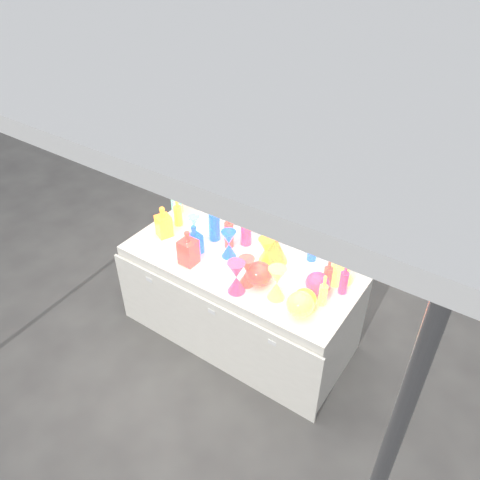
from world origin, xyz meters
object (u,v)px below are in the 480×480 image
Objects in this scene: display_table at (239,298)px; hourglass_0 at (246,271)px; bottle_0 at (178,198)px; globe_0 at (304,300)px; cardboard_box_closed at (298,198)px; lampshade_0 at (274,247)px; decanter_0 at (163,221)px.

hourglass_0 is at bearing -43.73° from display_table.
bottle_0 is 1.80× the size of globe_0.
display_table is at bearing -99.20° from cardboard_box_closed.
lampshade_0 reaches higher than cardboard_box_closed.
bottle_0 is at bearing 161.80° from display_table.
decanter_0 is at bearing -119.52° from cardboard_box_closed.
lampshade_0 is (0.02, 0.33, 0.02)m from hourglass_0.
display_table is 0.55m from hourglass_0.
decanter_0 reaches higher than lampshade_0.
bottle_0 is at bearing -125.23° from cardboard_box_closed.
decanter_0 is 0.88m from hourglass_0.
hourglass_0 is (1.01, -0.44, -0.03)m from bottle_0.
hourglass_0 is at bearing -95.81° from cardboard_box_closed.
globe_0 is (0.45, 0.03, -0.05)m from hourglass_0.
globe_0 is at bearing -13.10° from display_table.
hourglass_0 is 0.45m from globe_0.
lampshade_0 is (0.70, -1.74, 0.70)m from cardboard_box_closed.
display_table is at bearing 28.01° from decanter_0.
display_table is 6.51× the size of bottle_0.
display_table is 7.12× the size of lampshade_0.
bottle_0 reaches higher than display_table.
globe_0 is (1.32, -0.09, -0.07)m from decanter_0.
lampshade_0 is at bearing 144.35° from globe_0.
decanter_0 is (-0.69, -0.06, 0.51)m from display_table.
globe_0 reaches higher than cardboard_box_closed.
cardboard_box_closed is 3.10× the size of globe_0.
display_table is at bearing -18.20° from bottle_0.
display_table is 1.98m from cardboard_box_closed.
lampshade_0 reaches higher than hourglass_0.
decanter_0 is at bearing -175.18° from display_table.
cardboard_box_closed is 2.10m from decanter_0.
lampshade_0 is (-0.43, 0.31, 0.07)m from globe_0.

